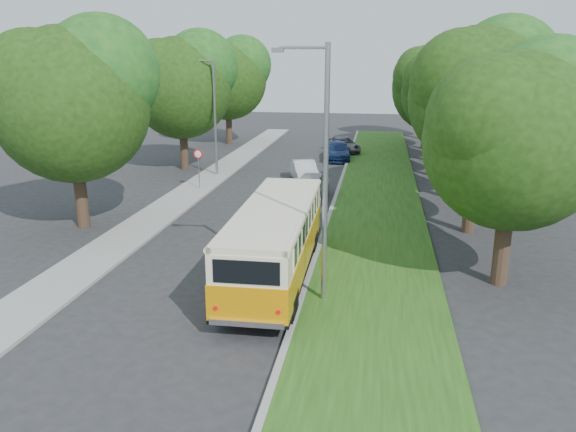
% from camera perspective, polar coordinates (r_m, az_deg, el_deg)
% --- Properties ---
extents(ground, '(120.00, 120.00, 0.00)m').
position_cam_1_polar(ground, '(21.33, -7.33, -5.12)').
color(ground, '#28282B').
rests_on(ground, ground).
extents(curb, '(0.20, 70.00, 0.15)m').
position_cam_1_polar(curb, '(25.30, 3.73, -1.44)').
color(curb, gray).
rests_on(curb, ground).
extents(grass_verge, '(4.50, 70.00, 0.13)m').
position_cam_1_polar(grass_verge, '(25.20, 9.06, -1.70)').
color(grass_verge, '#214E14').
rests_on(grass_verge, ground).
extents(sidewalk, '(2.20, 70.00, 0.12)m').
position_cam_1_polar(sidewalk, '(27.36, -14.06, -0.59)').
color(sidewalk, gray).
rests_on(sidewalk, ground).
extents(treeline, '(24.27, 41.91, 9.46)m').
position_cam_1_polar(treeline, '(37.18, 5.21, 13.26)').
color(treeline, '#332319').
rests_on(treeline, ground).
extents(lamppost_near, '(1.71, 0.16, 8.00)m').
position_cam_1_polar(lamppost_near, '(16.94, 3.53, 4.86)').
color(lamppost_near, gray).
rests_on(lamppost_near, ground).
extents(lamppost_far, '(1.71, 0.16, 7.50)m').
position_cam_1_polar(lamppost_far, '(36.77, -7.59, 10.33)').
color(lamppost_far, gray).
rests_on(lamppost_far, ground).
extents(warning_sign, '(0.56, 0.10, 2.50)m').
position_cam_1_polar(warning_sign, '(33.23, -9.10, 5.49)').
color(warning_sign, gray).
rests_on(warning_sign, ground).
extents(vintage_bus, '(2.51, 9.29, 2.75)m').
position_cam_1_polar(vintage_bus, '(19.50, -1.32, -2.73)').
color(vintage_bus, orange).
rests_on(vintage_bus, ground).
extents(car_silver, '(1.94, 4.31, 1.44)m').
position_cam_1_polar(car_silver, '(30.84, 2.30, 2.99)').
color(car_silver, '#A8A8AD').
rests_on(car_silver, ground).
extents(car_white, '(2.44, 4.17, 1.30)m').
position_cam_1_polar(car_white, '(35.37, 1.67, 4.56)').
color(car_white, silver).
rests_on(car_white, ground).
extents(car_blue, '(2.20, 4.71, 1.33)m').
position_cam_1_polar(car_blue, '(43.15, 5.08, 6.59)').
color(car_blue, navy).
rests_on(car_blue, ground).
extents(car_grey, '(3.23, 4.91, 1.26)m').
position_cam_1_polar(car_grey, '(46.40, 5.66, 7.18)').
color(car_grey, '#53565A').
rests_on(car_grey, ground).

